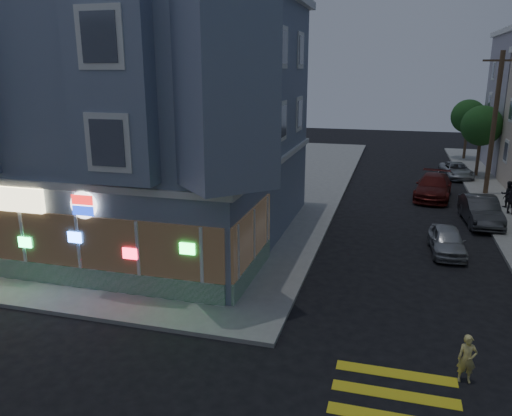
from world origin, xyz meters
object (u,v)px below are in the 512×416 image
at_px(parked_car_b, 481,211).
at_px(traffic_signal, 215,206).
at_px(parked_car_c, 433,187).
at_px(parked_car_d, 457,170).
at_px(pedestrian_b, 512,200).
at_px(street_tree_near, 482,126).
at_px(utility_pole, 494,122).
at_px(street_tree_far, 468,117).
at_px(parked_car_a, 447,241).
at_px(running_child, 467,359).
at_px(pedestrian_a, 508,194).

xyz_separation_m(parked_car_b, traffic_signal, (-10.55, -12.17, 2.69)).
bearing_deg(parked_car_c, parked_car_d, 80.85).
xyz_separation_m(pedestrian_b, parked_car_d, (-1.89, 10.19, -0.38)).
relative_size(parked_car_b, parked_car_d, 1.07).
bearing_deg(pedestrian_b, parked_car_b, 71.80).
relative_size(street_tree_near, pedestrian_b, 3.26).
xyz_separation_m(utility_pole, pedestrian_b, (0.59, -4.90, -3.83)).
relative_size(street_tree_far, parked_car_a, 1.50).
bearing_deg(parked_car_c, running_child, -83.47).
height_order(running_child, pedestrian_a, pedestrian_a).
bearing_deg(parked_car_d, running_child, -102.84).
bearing_deg(parked_car_d, pedestrian_a, -85.20).
bearing_deg(street_tree_near, pedestrian_b, -87.95).
distance_m(parked_car_a, traffic_signal, 11.32).
bearing_deg(parked_car_c, pedestrian_a, -14.70).
distance_m(pedestrian_a, traffic_signal, 20.24).
bearing_deg(street_tree_near, pedestrian_a, -87.31).
height_order(street_tree_near, pedestrian_b, street_tree_near).
distance_m(running_child, traffic_signal, 9.12).
bearing_deg(traffic_signal, street_tree_near, 56.02).
distance_m(pedestrian_a, parked_car_b, 4.05).
distance_m(street_tree_near, parked_car_d, 3.74).
xyz_separation_m(pedestrian_a, parked_car_a, (-4.04, -8.75, -0.33)).
xyz_separation_m(street_tree_far, parked_car_d, (-1.50, -8.70, -3.35)).
xyz_separation_m(street_tree_near, traffic_signal, (-12.05, -25.12, -0.50)).
bearing_deg(parked_car_b, utility_pole, 75.20).
relative_size(parked_car_a, parked_car_c, 0.68).
bearing_deg(street_tree_near, parked_car_b, -96.61).
height_order(pedestrian_a, parked_car_a, pedestrian_a).
bearing_deg(pedestrian_a, parked_car_d, -83.78).
relative_size(utility_pole, parked_car_b, 2.00).
bearing_deg(utility_pole, running_child, -99.54).
distance_m(utility_pole, traffic_signal, 22.54).
relative_size(street_tree_near, pedestrian_a, 3.39).
distance_m(utility_pole, pedestrian_b, 6.25).
bearing_deg(pedestrian_b, traffic_signal, 73.29).
bearing_deg(utility_pole, parked_car_d, 103.79).
height_order(parked_car_a, parked_car_c, parked_car_c).
distance_m(running_child, pedestrian_b, 17.84).
height_order(parked_car_a, parked_car_d, parked_car_a).
height_order(parked_car_a, parked_car_b, parked_car_b).
bearing_deg(traffic_signal, parked_car_d, 58.28).
height_order(utility_pole, parked_car_a, utility_pole).
bearing_deg(parked_car_c, street_tree_far, 84.58).
bearing_deg(parked_car_b, parked_car_c, 107.79).
xyz_separation_m(street_tree_far, pedestrian_a, (0.44, -17.39, -3.00)).
xyz_separation_m(utility_pole, parked_car_b, (-1.30, -6.95, -4.05)).
xyz_separation_m(street_tree_far, parked_car_c, (-3.60, -15.75, -3.18)).
distance_m(running_child, parked_car_d, 27.60).
bearing_deg(pedestrian_b, utility_pole, -58.66).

